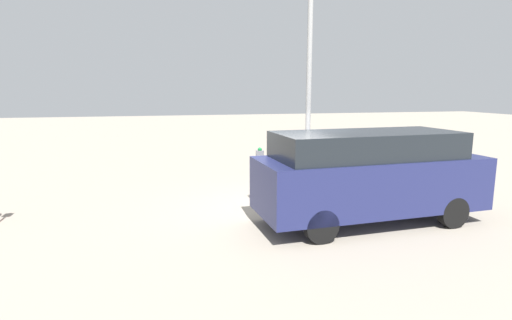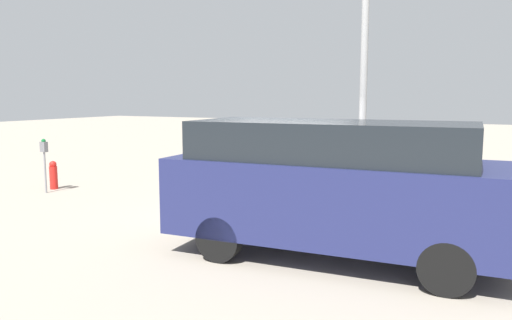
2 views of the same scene
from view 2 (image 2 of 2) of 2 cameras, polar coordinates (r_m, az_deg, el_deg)
name	(u,v)px [view 2 (image 2 of 2)]	position (r m, az deg, el deg)	size (l,w,h in m)	color
ground_plane	(277,226)	(9.67, 2.38, -7.58)	(80.00, 80.00, 0.00)	gray
parking_meter_near	(266,162)	(10.14, 1.15, -0.24)	(0.21, 0.13, 1.56)	gray
parking_meter_far	(44,153)	(13.88, -23.05, 0.73)	(0.21, 0.13, 1.40)	gray
lamp_post	(362,130)	(10.45, 12.05, 3.42)	(0.44, 0.44, 5.90)	beige
parked_van	(336,185)	(7.65, 9.17, -2.83)	(5.27, 2.14, 2.11)	navy
fire_hydrant	(53,175)	(14.45, -22.14, -1.61)	(0.21, 0.21, 0.76)	red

